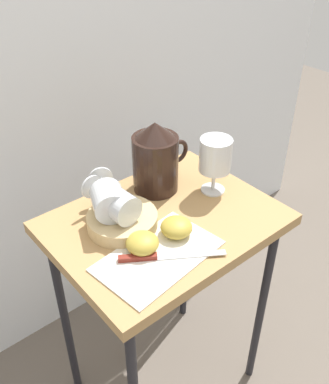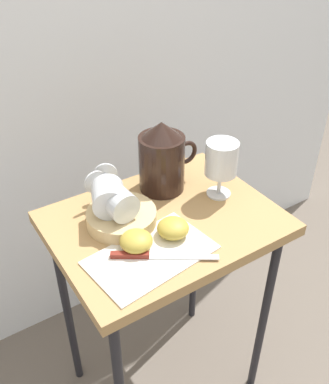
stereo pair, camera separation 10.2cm
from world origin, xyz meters
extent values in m
plane|color=#665B51|center=(0.00, 0.00, 0.00)|extent=(6.00, 6.00, 0.00)
cube|color=white|center=(0.00, 0.47, 1.10)|extent=(2.40, 0.03, 2.19)
cube|color=#AD8451|center=(0.00, 0.00, 0.67)|extent=(0.55, 0.42, 0.03)
cylinder|color=black|center=(0.23, -0.17, 0.33)|extent=(0.02, 0.02, 0.66)
cylinder|color=black|center=(-0.23, 0.17, 0.33)|extent=(0.02, 0.02, 0.66)
cylinder|color=black|center=(0.23, 0.17, 0.33)|extent=(0.02, 0.02, 0.66)
cube|color=silver|center=(-0.10, -0.09, 0.69)|extent=(0.29, 0.20, 0.00)
cylinder|color=tan|center=(-0.10, 0.04, 0.70)|extent=(0.17, 0.17, 0.03)
cylinder|color=black|center=(0.07, 0.12, 0.76)|extent=(0.12, 0.12, 0.15)
cylinder|color=#B23819|center=(0.07, 0.12, 0.73)|extent=(0.11, 0.11, 0.08)
cone|color=black|center=(0.07, 0.12, 0.86)|extent=(0.10, 0.10, 0.04)
torus|color=black|center=(0.15, 0.12, 0.77)|extent=(0.07, 0.01, 0.07)
cylinder|color=silver|center=(0.18, 0.01, 0.69)|extent=(0.06, 0.06, 0.00)
cylinder|color=silver|center=(0.18, 0.01, 0.72)|extent=(0.01, 0.01, 0.06)
cylinder|color=silver|center=(0.18, 0.01, 0.80)|extent=(0.08, 0.08, 0.09)
cylinder|color=#B23819|center=(0.18, 0.01, 0.78)|extent=(0.07, 0.07, 0.04)
cylinder|color=silver|center=(-0.12, 0.06, 0.76)|extent=(0.10, 0.10, 0.08)
cylinder|color=silver|center=(-0.09, 0.12, 0.76)|extent=(0.03, 0.06, 0.01)
cylinder|color=silver|center=(-0.08, 0.15, 0.76)|extent=(0.06, 0.03, 0.06)
cylinder|color=silver|center=(-0.11, 0.04, 0.76)|extent=(0.08, 0.09, 0.07)
cylinder|color=silver|center=(-0.11, 0.11, 0.76)|extent=(0.01, 0.06, 0.01)
cylinder|color=silver|center=(-0.11, 0.14, 0.76)|extent=(0.06, 0.01, 0.06)
ellipsoid|color=#B29938|center=(-0.11, -0.06, 0.71)|extent=(0.07, 0.07, 0.04)
ellipsoid|color=#B29938|center=(-0.02, -0.07, 0.71)|extent=(0.07, 0.07, 0.04)
cube|color=silver|center=(-0.04, -0.14, 0.69)|extent=(0.14, 0.10, 0.00)
cube|color=maroon|center=(-0.14, -0.08, 0.70)|extent=(0.08, 0.06, 0.01)
camera|label=1|loc=(-0.54, -0.64, 1.36)|focal=40.83mm
camera|label=2|loc=(-0.46, -0.70, 1.36)|focal=40.83mm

